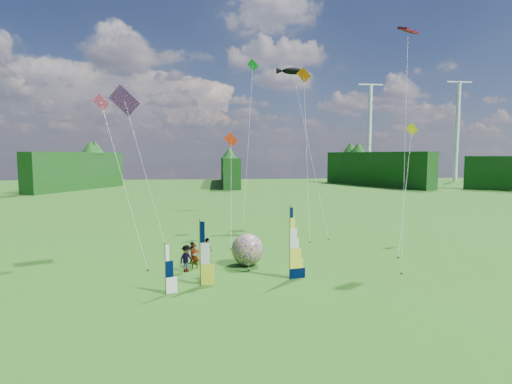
{
  "coord_description": "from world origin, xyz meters",
  "views": [
    {
      "loc": [
        -3.55,
        -21.56,
        7.87
      ],
      "look_at": [
        -1.0,
        4.0,
        5.5
      ],
      "focal_mm": 28.0,
      "sensor_mm": 36.0,
      "label": 1
    }
  ],
  "objects": [
    {
      "name": "turbine_right",
      "position": [
        45.0,
        102.0,
        15.0
      ],
      "size": [
        8.0,
        1.2,
        30.0
      ],
      "primitive_type": null,
      "color": "silver",
      "rests_on": "ground"
    },
    {
      "name": "small_kite_green",
      "position": [
        0.03,
        23.08,
        9.96
      ],
      "size": [
        8.4,
        11.83,
        19.93
      ],
      "primitive_type": null,
      "rotation": [
        0.0,
        0.0,
        -0.42
      ],
      "color": "#0C9C30",
      "rests_on": "ground"
    },
    {
      "name": "kite_parafoil",
      "position": [
        10.32,
        6.78,
        9.91
      ],
      "size": [
        11.01,
        12.88,
        19.82
      ],
      "primitive_type": null,
      "rotation": [
        0.0,
        0.0,
        0.43
      ],
      "color": "#BB0928",
      "rests_on": "ground"
    },
    {
      "name": "spectator_d",
      "position": [
        -4.27,
        7.66,
        0.89
      ],
      "size": [
        0.98,
        1.08,
        1.78
      ],
      "primitive_type": "imported",
      "rotation": [
        0.0,
        0.0,
        2.24
      ],
      "color": "#66594C",
      "rests_on": "ground"
    },
    {
      "name": "kite_rainbow_delta",
      "position": [
        -9.46,
        12.41,
        7.48
      ],
      "size": [
        10.39,
        11.2,
        14.97
      ],
      "primitive_type": null,
      "rotation": [
        0.0,
        0.0,
        -0.19
      ],
      "color": "red",
      "rests_on": "ground"
    },
    {
      "name": "camp_chair",
      "position": [
        -4.26,
        3.1,
        0.46
      ],
      "size": [
        0.64,
        0.64,
        0.92
      ],
      "primitive_type": null,
      "rotation": [
        0.0,
        0.0,
        0.22
      ],
      "color": "#080644",
      "rests_on": "ground"
    },
    {
      "name": "small_kite_pink",
      "position": [
        -10.5,
        8.91,
        6.62
      ],
      "size": [
        6.99,
        8.93,
        13.24
      ],
      "primitive_type": null,
      "rotation": [
        0.0,
        0.0,
        0.04
      ],
      "color": "#EB3A74",
      "rests_on": "ground"
    },
    {
      "name": "side_banner_far",
      "position": [
        -6.45,
        0.81,
        1.44
      ],
      "size": [
        0.83,
        0.44,
        2.87
      ],
      "primitive_type": null,
      "rotation": [
        0.0,
        0.0,
        0.42
      ],
      "color": "white",
      "rests_on": "ground"
    },
    {
      "name": "feather_banner_main",
      "position": [
        1.03,
        2.87,
        2.3
      ],
      "size": [
        1.24,
        0.39,
        4.61
      ],
      "primitive_type": null,
      "rotation": [
        0.0,
        0.0,
        0.23
      ],
      "color": "black",
      "rests_on": "ground"
    },
    {
      "name": "small_kite_yellow",
      "position": [
        12.82,
        11.45,
        5.72
      ],
      "size": [
        7.24,
        10.69,
        11.44
      ],
      "primitive_type": null,
      "rotation": [
        0.0,
        0.0,
        0.0
      ],
      "color": "yellow",
      "rests_on": "ground"
    },
    {
      "name": "turbine_left",
      "position": [
        70.0,
        95.0,
        15.0
      ],
      "size": [
        8.0,
        1.2,
        30.0
      ],
      "primitive_type": null,
      "color": "silver",
      "rests_on": "ground"
    },
    {
      "name": "small_kite_red",
      "position": [
        -2.19,
        15.48,
        5.34
      ],
      "size": [
        4.54,
        11.11,
        10.68
      ],
      "primitive_type": null,
      "rotation": [
        0.0,
        0.0,
        0.16
      ],
      "color": "red",
      "rests_on": "ground"
    },
    {
      "name": "spectator_c",
      "position": [
        -5.62,
        5.2,
        0.92
      ],
      "size": [
        1.09,
        1.19,
        1.83
      ],
      "primitive_type": "imported",
      "rotation": [
        0.0,
        0.0,
        0.88
      ],
      "color": "#66594C",
      "rests_on": "ground"
    },
    {
      "name": "spectator_b",
      "position": [
        -5.28,
        6.97,
        0.82
      ],
      "size": [
        0.89,
        0.67,
        1.64
      ],
      "primitive_type": "imported",
      "rotation": [
        0.0,
        0.0,
        -0.4
      ],
      "color": "#66594C",
      "rests_on": "ground"
    },
    {
      "name": "small_kite_orange",
      "position": [
        5.46,
        17.84,
        8.99
      ],
      "size": [
        5.14,
        12.16,
        17.98
      ],
      "primitive_type": null,
      "rotation": [
        0.0,
        0.0,
        -0.1
      ],
      "color": "#DD5403",
      "rests_on": "ground"
    },
    {
      "name": "spectator_a",
      "position": [
        -5.09,
        5.97,
        0.85
      ],
      "size": [
        0.69,
        0.52,
        1.7
      ],
      "primitive_type": "imported",
      "rotation": [
        0.0,
        0.0,
        0.2
      ],
      "color": "#66594C",
      "rests_on": "ground"
    },
    {
      "name": "bol_inflatable",
      "position": [
        -1.38,
        6.36,
        1.14
      ],
      "size": [
        2.97,
        2.97,
        2.29
      ],
      "primitive_type": "sphere",
      "rotation": [
        0.0,
        0.0,
        0.38
      ],
      "color": "#00019E",
      "rests_on": "ground"
    },
    {
      "name": "side_banner_left",
      "position": [
        -4.56,
        2.26,
        1.96
      ],
      "size": [
        1.09,
        0.19,
        3.92
      ],
      "primitive_type": null,
      "rotation": [
        0.0,
        0.0,
        -0.09
      ],
      "color": "yellow",
      "rests_on": "ground"
    },
    {
      "name": "kite_whale",
      "position": [
        6.24,
        20.28,
        9.7
      ],
      "size": [
        8.72,
        15.87,
        19.41
      ],
      "primitive_type": null,
      "rotation": [
        0.0,
        0.0,
        -0.31
      ],
      "color": "black",
      "rests_on": "ground"
    },
    {
      "name": "treeline_ring",
      "position": [
        0.0,
        0.0,
        4.0
      ],
      "size": [
        210.0,
        210.0,
        8.0
      ],
      "primitive_type": null,
      "color": "#1B421E",
      "rests_on": "ground"
    },
    {
      "name": "ground",
      "position": [
        0.0,
        0.0,
        0.0
      ],
      "size": [
        220.0,
        220.0,
        0.0
      ],
      "primitive_type": "plane",
      "color": "#308319",
      "rests_on": "ground"
    }
  ]
}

